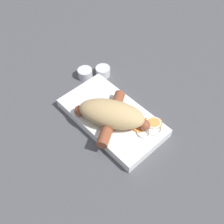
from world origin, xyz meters
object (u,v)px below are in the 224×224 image
(condiment_cup_far, at_px, (85,74))
(bread_roll, at_px, (111,114))
(sausage, at_px, (111,118))
(food_tray, at_px, (112,117))
(condiment_cup_near, at_px, (103,72))

(condiment_cup_far, bearing_deg, bread_roll, 159.78)
(bread_roll, xyz_separation_m, condiment_cup_far, (0.19, -0.07, -0.04))
(bread_roll, relative_size, condiment_cup_far, 4.15)
(bread_roll, xyz_separation_m, sausage, (0.00, -0.00, -0.02))
(sausage, relative_size, condiment_cup_far, 3.95)
(food_tray, height_order, sausage, sausage)
(condiment_cup_near, relative_size, condiment_cup_far, 1.00)
(sausage, distance_m, condiment_cup_far, 0.20)
(condiment_cup_near, distance_m, condiment_cup_far, 0.05)
(food_tray, distance_m, sausage, 0.03)
(bread_roll, height_order, condiment_cup_far, bread_roll)
(bread_roll, bearing_deg, food_tray, -46.48)
(bread_roll, distance_m, condiment_cup_near, 0.20)
(food_tray, relative_size, sausage, 1.61)
(food_tray, bearing_deg, condiment_cup_near, -34.07)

